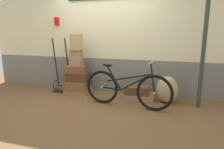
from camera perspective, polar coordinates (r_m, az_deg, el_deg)
ground at (r=4.42m, az=-4.82°, el=-7.88°), size 8.47×5.20×0.06m
station_building at (r=4.94m, az=-1.33°, el=11.30°), size 6.47×0.74×2.80m
suitcase_0 at (r=4.96m, az=-9.66°, el=-4.66°), size 0.60×0.43×0.12m
suitcase_1 at (r=4.87m, az=-10.09°, el=-3.04°), size 0.56×0.37×0.19m
suitcase_2 at (r=4.87m, az=-9.78°, el=-0.64°), size 0.56×0.39×0.20m
suitcase_3 at (r=4.82m, az=-10.30°, el=1.50°), size 0.53×0.39×0.17m
suitcase_4 at (r=4.79m, az=-10.26°, el=3.50°), size 0.30×0.21×0.17m
suitcase_5 at (r=4.77m, az=-10.40°, el=5.76°), size 0.28×0.19×0.22m
suitcase_6 at (r=4.51m, az=7.86°, el=-6.23°), size 0.67×0.45×0.13m
suitcase_7 at (r=4.43m, az=7.26°, el=-4.44°), size 0.55×0.37×0.18m
wicker_basket at (r=4.73m, az=-10.20°, el=9.22°), size 0.29×0.29×0.36m
luggage_trolley at (r=5.19m, az=-14.25°, el=-1.02°), size 0.42×0.35×1.34m
burlap_sack at (r=4.36m, az=15.61°, el=-4.18°), size 0.45×0.38×0.57m
bicycle at (r=3.95m, az=4.26°, el=-4.16°), size 1.79×0.46×0.94m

